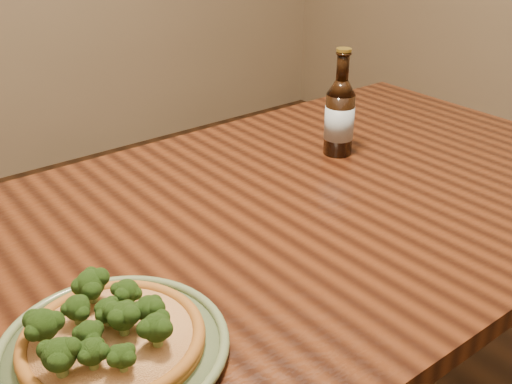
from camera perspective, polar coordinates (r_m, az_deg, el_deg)
table at (r=1.21m, az=2.33°, el=-5.40°), size 1.60×0.90×0.75m
plate at (r=0.85m, az=-13.42°, el=-14.14°), size 0.31×0.31×0.02m
pizza at (r=0.84m, az=-13.78°, el=-13.08°), size 0.25×0.25×0.07m
beer_bottle at (r=1.39m, az=7.96°, el=7.16°), size 0.07×0.07×0.25m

